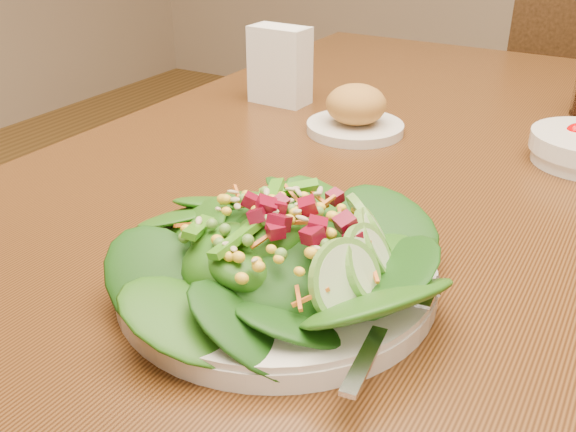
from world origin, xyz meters
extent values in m
cube|color=#5C3516|center=(0.00, 0.00, 0.73)|extent=(0.90, 1.40, 0.04)
cylinder|color=#472913|center=(-0.39, 0.64, 0.35)|extent=(0.07, 0.07, 0.71)
cylinder|color=#472913|center=(-0.14, 1.30, 0.23)|extent=(0.04, 0.04, 0.45)
cylinder|color=#472913|center=(-0.06, 0.92, 0.23)|extent=(0.04, 0.04, 0.45)
cylinder|color=silver|center=(0.00, -0.34, 0.76)|extent=(0.28, 0.28, 0.02)
ellipsoid|color=black|center=(0.00, -0.34, 0.79)|extent=(0.19, 0.19, 0.04)
cube|color=silver|center=(0.12, -0.37, 0.77)|extent=(0.05, 0.18, 0.01)
cylinder|color=silver|center=(-0.11, 0.06, 0.76)|extent=(0.14, 0.14, 0.01)
ellipsoid|color=#A76A32|center=(-0.11, 0.06, 0.79)|extent=(0.09, 0.09, 0.06)
sphere|color=#C90002|center=(0.18, 0.11, 0.78)|extent=(0.03, 0.03, 0.03)
cube|color=white|center=(-0.28, 0.13, 0.81)|extent=(0.10, 0.06, 0.12)
cube|color=white|center=(-0.28, 0.13, 0.82)|extent=(0.08, 0.05, 0.10)
camera|label=1|loc=(0.26, -0.75, 1.07)|focal=40.00mm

